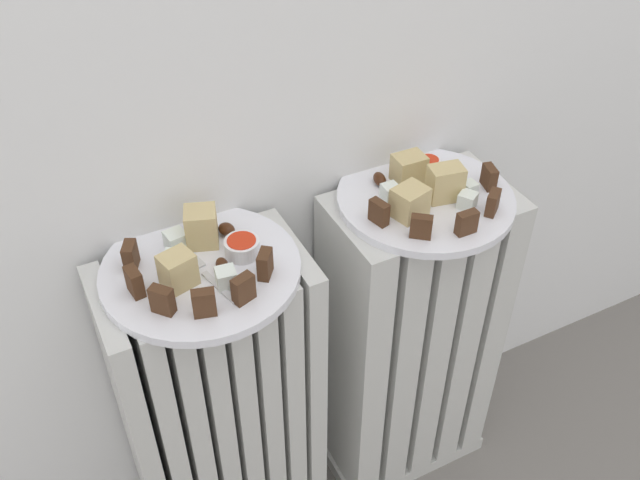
{
  "coord_description": "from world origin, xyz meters",
  "views": [
    {
      "loc": [
        -0.33,
        -0.38,
        1.2
      ],
      "look_at": [
        0.0,
        0.28,
        0.59
      ],
      "focal_mm": 39.48,
      "sensor_mm": 36.0,
      "label": 1
    }
  ],
  "objects_px": {
    "radiator_left": "(222,417)",
    "plate_left": "(201,270)",
    "plate_right": "(425,199)",
    "jam_bowl_left": "(242,246)",
    "fork": "(208,276)",
    "radiator_right": "(408,343)",
    "jam_bowl_right": "(428,164)"
  },
  "relations": [
    {
      "from": "jam_bowl_right",
      "to": "plate_right",
      "type": "bearing_deg",
      "value": -125.56
    },
    {
      "from": "radiator_right",
      "to": "fork",
      "type": "height_order",
      "value": "fork"
    },
    {
      "from": "jam_bowl_left",
      "to": "fork",
      "type": "xyz_separation_m",
      "value": [
        -0.05,
        -0.02,
        -0.01
      ]
    },
    {
      "from": "jam_bowl_left",
      "to": "jam_bowl_right",
      "type": "bearing_deg",
      "value": 9.43
    },
    {
      "from": "radiator_left",
      "to": "fork",
      "type": "relative_size",
      "value": 5.82
    },
    {
      "from": "radiator_right",
      "to": "jam_bowl_left",
      "type": "distance_m",
      "value": 0.43
    },
    {
      "from": "radiator_right",
      "to": "plate_left",
      "type": "xyz_separation_m",
      "value": [
        -0.34,
        0.0,
        0.31
      ]
    },
    {
      "from": "plate_right",
      "to": "jam_bowl_left",
      "type": "bearing_deg",
      "value": -179.68
    },
    {
      "from": "plate_right",
      "to": "jam_bowl_left",
      "type": "height_order",
      "value": "jam_bowl_left"
    },
    {
      "from": "radiator_right",
      "to": "jam_bowl_right",
      "type": "height_order",
      "value": "jam_bowl_right"
    },
    {
      "from": "jam_bowl_left",
      "to": "radiator_right",
      "type": "bearing_deg",
      "value": 0.32
    },
    {
      "from": "fork",
      "to": "plate_right",
      "type": "bearing_deg",
      "value": 4.07
    },
    {
      "from": "plate_right",
      "to": "fork",
      "type": "distance_m",
      "value": 0.34
    },
    {
      "from": "radiator_right",
      "to": "plate_right",
      "type": "xyz_separation_m",
      "value": [
        0.0,
        0.0,
        0.31
      ]
    },
    {
      "from": "plate_right",
      "to": "jam_bowl_right",
      "type": "bearing_deg",
      "value": 54.44
    },
    {
      "from": "radiator_right",
      "to": "jam_bowl_left",
      "type": "bearing_deg",
      "value": -179.68
    },
    {
      "from": "plate_left",
      "to": "jam_bowl_left",
      "type": "height_order",
      "value": "jam_bowl_left"
    },
    {
      "from": "plate_left",
      "to": "plate_right",
      "type": "xyz_separation_m",
      "value": [
        0.34,
        0.0,
        0.0
      ]
    },
    {
      "from": "radiator_right",
      "to": "plate_right",
      "type": "height_order",
      "value": "plate_right"
    },
    {
      "from": "radiator_right",
      "to": "jam_bowl_right",
      "type": "bearing_deg",
      "value": 54.44
    },
    {
      "from": "plate_left",
      "to": "fork",
      "type": "height_order",
      "value": "fork"
    },
    {
      "from": "radiator_left",
      "to": "fork",
      "type": "distance_m",
      "value": 0.32
    },
    {
      "from": "jam_bowl_left",
      "to": "fork",
      "type": "distance_m",
      "value": 0.06
    },
    {
      "from": "radiator_left",
      "to": "plate_left",
      "type": "xyz_separation_m",
      "value": [
        0.0,
        0.0,
        0.31
      ]
    },
    {
      "from": "radiator_right",
      "to": "fork",
      "type": "bearing_deg",
      "value": -175.93
    },
    {
      "from": "radiator_right",
      "to": "jam_bowl_left",
      "type": "height_order",
      "value": "jam_bowl_left"
    },
    {
      "from": "radiator_left",
      "to": "jam_bowl_right",
      "type": "xyz_separation_m",
      "value": [
        0.37,
        0.05,
        0.33
      ]
    },
    {
      "from": "fork",
      "to": "jam_bowl_left",
      "type": "bearing_deg",
      "value": 22.26
    },
    {
      "from": "plate_right",
      "to": "jam_bowl_left",
      "type": "xyz_separation_m",
      "value": [
        -0.28,
        -0.0,
        0.02
      ]
    },
    {
      "from": "radiator_right",
      "to": "plate_right",
      "type": "bearing_deg",
      "value": 90.0
    },
    {
      "from": "fork",
      "to": "radiator_right",
      "type": "bearing_deg",
      "value": 4.07
    },
    {
      "from": "jam_bowl_right",
      "to": "fork",
      "type": "bearing_deg",
      "value": -168.59
    }
  ]
}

